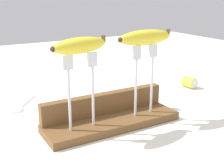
{
  "coord_description": "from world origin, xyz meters",
  "views": [
    {
      "loc": [
        -0.39,
        -0.68,
        0.36
      ],
      "look_at": [
        0.0,
        0.0,
        0.12
      ],
      "focal_mm": 49.11,
      "sensor_mm": 36.0,
      "label": 1
    }
  ],
  "objects_px": {
    "banana_raised_right": "(145,37)",
    "fork_fallen_far": "(48,119)",
    "banana_chunk_near": "(190,82)",
    "fork_stand_left": "(81,85)",
    "fork_fallen_near": "(23,105)",
    "fork_stand_right": "(144,74)",
    "banana_raised_left": "(80,45)"
  },
  "relations": [
    {
      "from": "banana_chunk_near",
      "to": "fork_fallen_near",
      "type": "bearing_deg",
      "value": 169.06
    },
    {
      "from": "banana_raised_left",
      "to": "banana_chunk_near",
      "type": "bearing_deg",
      "value": 17.54
    },
    {
      "from": "fork_stand_right",
      "to": "banana_raised_left",
      "type": "height_order",
      "value": "banana_raised_left"
    },
    {
      "from": "fork_fallen_far",
      "to": "fork_stand_left",
      "type": "bearing_deg",
      "value": -71.3
    },
    {
      "from": "fork_stand_right",
      "to": "fork_fallen_near",
      "type": "xyz_separation_m",
      "value": [
        -0.27,
        0.29,
        -0.14
      ]
    },
    {
      "from": "fork_fallen_far",
      "to": "fork_fallen_near",
      "type": "bearing_deg",
      "value": 103.07
    },
    {
      "from": "banana_chunk_near",
      "to": "fork_stand_left",
      "type": "bearing_deg",
      "value": -162.46
    },
    {
      "from": "fork_stand_left",
      "to": "fork_stand_right",
      "type": "relative_size",
      "value": 0.98
    },
    {
      "from": "banana_raised_left",
      "to": "fork_fallen_far",
      "type": "distance_m",
      "value": 0.28
    },
    {
      "from": "banana_raised_left",
      "to": "fork_fallen_far",
      "type": "xyz_separation_m",
      "value": [
        -0.05,
        0.14,
        -0.23
      ]
    },
    {
      "from": "banana_raised_right",
      "to": "banana_chunk_near",
      "type": "xyz_separation_m",
      "value": [
        0.34,
        0.17,
        -0.22
      ]
    },
    {
      "from": "fork_stand_right",
      "to": "banana_raised_left",
      "type": "distance_m",
      "value": 0.21
    },
    {
      "from": "fork_stand_right",
      "to": "fork_fallen_far",
      "type": "xyz_separation_m",
      "value": [
        -0.24,
        0.14,
        -0.14
      ]
    },
    {
      "from": "banana_raised_left",
      "to": "banana_raised_right",
      "type": "bearing_deg",
      "value": 0.0
    },
    {
      "from": "fork_fallen_far",
      "to": "banana_chunk_near",
      "type": "xyz_separation_m",
      "value": [
        0.58,
        0.03,
        0.02
      ]
    },
    {
      "from": "fork_fallen_far",
      "to": "banana_chunk_near",
      "type": "bearing_deg",
      "value": 2.8
    },
    {
      "from": "banana_chunk_near",
      "to": "banana_raised_right",
      "type": "bearing_deg",
      "value": -153.72
    },
    {
      "from": "fork_stand_left",
      "to": "banana_raised_left",
      "type": "distance_m",
      "value": 0.1
    },
    {
      "from": "banana_raised_left",
      "to": "banana_raised_right",
      "type": "distance_m",
      "value": 0.19
    },
    {
      "from": "fork_stand_right",
      "to": "banana_chunk_near",
      "type": "xyz_separation_m",
      "value": [
        0.34,
        0.17,
        -0.12
      ]
    },
    {
      "from": "banana_raised_left",
      "to": "fork_fallen_near",
      "type": "xyz_separation_m",
      "value": [
        -0.08,
        0.29,
        -0.23
      ]
    },
    {
      "from": "banana_raised_right",
      "to": "fork_fallen_far",
      "type": "height_order",
      "value": "banana_raised_right"
    },
    {
      "from": "banana_raised_left",
      "to": "fork_fallen_far",
      "type": "relative_size",
      "value": 1.18
    },
    {
      "from": "fork_stand_left",
      "to": "fork_fallen_far",
      "type": "xyz_separation_m",
      "value": [
        -0.05,
        0.14,
        -0.13
      ]
    },
    {
      "from": "fork_stand_right",
      "to": "banana_chunk_near",
      "type": "bearing_deg",
      "value": 26.29
    },
    {
      "from": "fork_stand_left",
      "to": "banana_raised_right",
      "type": "distance_m",
      "value": 0.22
    },
    {
      "from": "banana_raised_right",
      "to": "fork_fallen_far",
      "type": "bearing_deg",
      "value": 149.66
    },
    {
      "from": "fork_fallen_near",
      "to": "fork_fallen_far",
      "type": "distance_m",
      "value": 0.15
    },
    {
      "from": "fork_stand_left",
      "to": "fork_fallen_near",
      "type": "xyz_separation_m",
      "value": [
        -0.08,
        0.29,
        -0.13
      ]
    },
    {
      "from": "banana_raised_right",
      "to": "fork_fallen_far",
      "type": "xyz_separation_m",
      "value": [
        -0.24,
        0.14,
        -0.24
      ]
    },
    {
      "from": "fork_stand_left",
      "to": "banana_chunk_near",
      "type": "height_order",
      "value": "fork_stand_left"
    },
    {
      "from": "banana_raised_right",
      "to": "fork_fallen_near",
      "type": "relative_size",
      "value": 1.25
    }
  ]
}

